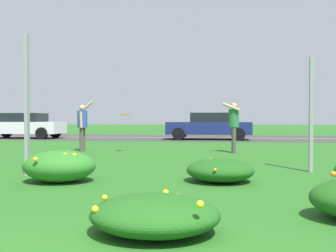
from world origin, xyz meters
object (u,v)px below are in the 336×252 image
frisbee_orange (125,115)px  car_navy_center_left (209,126)px  sign_post_near_path (27,105)px  person_catcher_green_shirt (234,123)px  sign_post_by_roadside (311,114)px  person_thrower_blue_shirt (82,123)px  car_white_center_right (24,126)px

frisbee_orange → car_navy_center_left: (2.70, 7.99, -0.53)m
sign_post_near_path → person_catcher_green_shirt: (4.35, 5.48, -0.41)m
car_navy_center_left → frisbee_orange: bearing=-108.7°
sign_post_near_path → sign_post_by_roadside: bearing=11.9°
person_thrower_blue_shirt → car_white_center_right: size_ratio=0.39×
person_thrower_blue_shirt → car_navy_center_left: (4.29, 7.72, -0.23)m
person_catcher_green_shirt → car_navy_center_left: 7.73m
sign_post_by_roadside → person_catcher_green_shirt: (-1.38, 4.28, -0.22)m
sign_post_by_roadside → sign_post_near_path: bearing=-168.1°
car_navy_center_left → person_catcher_green_shirt: bearing=-83.4°
person_catcher_green_shirt → car_navy_center_left: (-0.89, 7.67, -0.26)m
person_catcher_green_shirt → frisbee_orange: person_catcher_green_shirt is taller
car_navy_center_left → car_white_center_right: 10.61m
person_thrower_blue_shirt → person_catcher_green_shirt: size_ratio=1.06×
sign_post_by_roadside → car_navy_center_left: bearing=100.8°
car_navy_center_left → sign_post_by_roadside: bearing=-79.2°
person_thrower_blue_shirt → frisbee_orange: 1.64m
person_catcher_green_shirt → frisbee_orange: 3.62m
sign_post_near_path → car_white_center_right: 14.99m
person_thrower_blue_shirt → person_catcher_green_shirt: person_thrower_blue_shirt is taller
sign_post_by_roadside → person_catcher_green_shirt: 4.50m
sign_post_by_roadside → car_navy_center_left: (-2.27, 11.94, -0.48)m
person_catcher_green_shirt → frisbee_orange: bearing=-174.8°
sign_post_near_path → car_white_center_right: (-7.16, 13.15, -0.66)m
sign_post_near_path → sign_post_by_roadside: size_ratio=1.15×
frisbee_orange → car_white_center_right: bearing=134.7°
car_white_center_right → sign_post_by_roadside: bearing=-42.8°
car_navy_center_left → car_white_center_right: bearing=180.0°
frisbee_orange → person_catcher_green_shirt: bearing=5.2°
car_white_center_right → sign_post_near_path: bearing=-61.5°
person_thrower_blue_shirt → person_catcher_green_shirt: 5.18m
frisbee_orange → car_white_center_right: 11.26m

